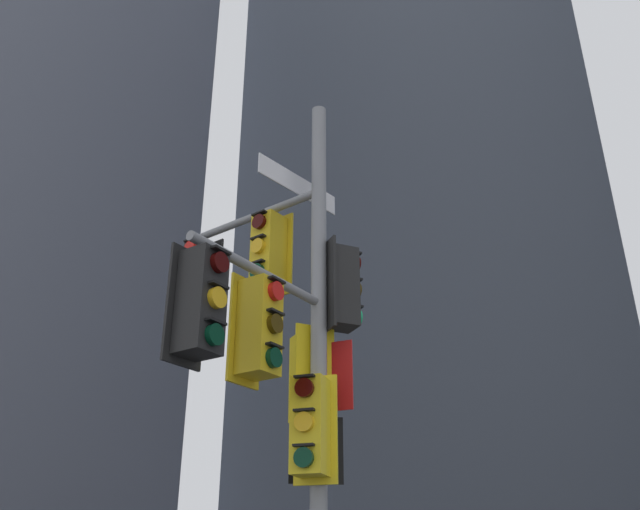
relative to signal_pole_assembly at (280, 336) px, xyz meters
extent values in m
cube|color=#4C5460|center=(-1.55, 28.03, 21.22)|extent=(16.83, 16.83, 51.61)
cylinder|color=gray|center=(0.40, 0.19, -0.70)|extent=(0.19, 0.19, 7.78)
cylinder|color=gray|center=(-0.70, 0.58, 1.92)|extent=(2.23, 0.88, 0.10)
cylinder|color=gray|center=(0.09, -0.84, 0.42)|extent=(0.71, 2.08, 0.10)
cube|color=gold|center=(-0.30, 0.64, 1.32)|extent=(0.46, 0.19, 1.14)
cube|color=gold|center=(-0.37, 0.46, 1.32)|extent=(0.43, 0.43, 1.00)
cylinder|color=#360605|center=(-0.44, 0.27, 1.67)|extent=(0.21, 0.12, 0.20)
cube|color=black|center=(-0.44, 0.27, 1.79)|extent=(0.23, 0.14, 0.02)
cylinder|color=yellow|center=(-0.44, 0.27, 1.32)|extent=(0.21, 0.12, 0.20)
cube|color=black|center=(-0.44, 0.27, 1.44)|extent=(0.23, 0.14, 0.02)
cylinder|color=#06311C|center=(-0.44, 0.27, 0.97)|extent=(0.21, 0.12, 0.20)
cube|color=black|center=(-0.44, 0.27, 1.09)|extent=(0.23, 0.14, 0.02)
cube|color=black|center=(-1.51, 1.07, 1.32)|extent=(0.46, 0.19, 1.14)
cube|color=black|center=(-1.58, 0.89, 1.32)|extent=(0.43, 0.43, 1.00)
cylinder|color=red|center=(-1.65, 0.71, 1.67)|extent=(0.21, 0.12, 0.20)
cube|color=black|center=(-1.65, 0.70, 1.79)|extent=(0.23, 0.14, 0.02)
cylinder|color=#3C2C06|center=(-1.65, 0.71, 1.32)|extent=(0.21, 0.12, 0.20)
cube|color=black|center=(-1.65, 0.70, 1.44)|extent=(0.23, 0.14, 0.02)
cylinder|color=#06311C|center=(-1.65, 0.71, 0.97)|extent=(0.21, 0.12, 0.20)
cube|color=black|center=(-1.65, 0.70, 1.09)|extent=(0.23, 0.14, 0.02)
cube|color=gold|center=(-0.09, -0.78, -0.18)|extent=(0.17, 0.47, 1.14)
cube|color=gold|center=(0.09, -0.84, -0.18)|extent=(0.42, 0.42, 1.00)
cylinder|color=red|center=(0.28, -0.90, 0.17)|extent=(0.11, 0.21, 0.20)
cube|color=black|center=(0.29, -0.90, 0.29)|extent=(0.13, 0.23, 0.02)
cylinder|color=#3C2C06|center=(0.28, -0.90, -0.18)|extent=(0.11, 0.21, 0.20)
cube|color=black|center=(0.29, -0.90, -0.06)|extent=(0.13, 0.23, 0.02)
cylinder|color=#06311C|center=(0.28, -0.90, -0.53)|extent=(0.11, 0.21, 0.20)
cube|color=black|center=(0.29, -0.90, -0.41)|extent=(0.13, 0.23, 0.02)
cube|color=black|center=(-0.33, -1.60, -0.18)|extent=(0.17, 0.47, 1.14)
cube|color=black|center=(-0.15, -1.66, -0.18)|extent=(0.42, 0.42, 1.00)
cylinder|color=#360605|center=(0.04, -1.72, 0.17)|extent=(0.11, 0.21, 0.20)
cube|color=black|center=(0.04, -1.72, 0.29)|extent=(0.13, 0.23, 0.02)
cylinder|color=yellow|center=(0.04, -1.72, -0.18)|extent=(0.11, 0.21, 0.20)
cube|color=black|center=(0.04, -1.72, -0.06)|extent=(0.13, 0.23, 0.02)
cylinder|color=#06311C|center=(0.04, -1.72, -0.53)|extent=(0.11, 0.21, 0.20)
cube|color=black|center=(0.04, -1.72, -0.41)|extent=(0.13, 0.23, 0.02)
cube|color=yellow|center=(0.40, 0.08, -1.05)|extent=(0.48, 0.03, 1.14)
cube|color=yellow|center=(0.40, -0.11, -1.05)|extent=(0.34, 0.34, 1.00)
cylinder|color=#360605|center=(0.40, -0.31, -0.70)|extent=(0.20, 0.06, 0.20)
cube|color=black|center=(0.40, -0.31, -0.58)|extent=(0.22, 0.07, 0.02)
cylinder|color=yellow|center=(0.40, -0.31, -1.05)|extent=(0.20, 0.06, 0.20)
cube|color=black|center=(0.40, -0.31, -0.93)|extent=(0.22, 0.07, 0.02)
cylinder|color=#06311C|center=(0.40, -0.31, -1.40)|extent=(0.20, 0.06, 0.20)
cube|color=black|center=(0.40, -0.31, -1.28)|extent=(0.22, 0.07, 0.02)
cube|color=black|center=(0.48, 0.25, 0.66)|extent=(0.34, 0.38, 1.14)
cube|color=black|center=(0.62, 0.38, 0.66)|extent=(0.48, 0.48, 1.00)
cylinder|color=#360605|center=(0.77, 0.51, 1.01)|extent=(0.18, 0.19, 0.20)
cube|color=black|center=(0.78, 0.51, 1.13)|extent=(0.20, 0.21, 0.02)
cylinder|color=#3C2C06|center=(0.77, 0.51, 0.66)|extent=(0.18, 0.19, 0.20)
cube|color=black|center=(0.78, 0.51, 0.78)|extent=(0.20, 0.21, 0.02)
cylinder|color=#19C672|center=(0.77, 0.51, 0.31)|extent=(0.18, 0.19, 0.20)
cube|color=black|center=(0.78, 0.51, 0.43)|extent=(0.20, 0.21, 0.02)
cube|color=yellow|center=(0.33, 0.26, -0.40)|extent=(0.38, 0.34, 1.14)
cube|color=yellow|center=(0.20, 0.40, -0.40)|extent=(0.48, 0.48, 1.00)
cylinder|color=#360605|center=(0.07, 0.55, -0.05)|extent=(0.19, 0.18, 0.20)
cube|color=black|center=(0.07, 0.56, 0.07)|extent=(0.21, 0.20, 0.02)
cylinder|color=yellow|center=(0.07, 0.55, -0.40)|extent=(0.19, 0.18, 0.20)
cube|color=black|center=(0.07, 0.56, -0.28)|extent=(0.21, 0.20, 0.02)
cylinder|color=#06311C|center=(0.07, 0.55, -0.75)|extent=(0.19, 0.18, 0.20)
cube|color=black|center=(0.07, 0.56, -0.63)|extent=(0.21, 0.20, 0.02)
cube|color=white|center=(0.08, 0.32, 2.16)|extent=(0.60, 1.35, 0.28)
cube|color=#19479E|center=(0.08, 0.32, 2.16)|extent=(0.58, 1.31, 0.24)
cube|color=red|center=(0.43, 0.40, -0.40)|extent=(0.64, 0.10, 0.80)
cube|color=white|center=(0.43, 0.40, -0.40)|extent=(0.60, 0.09, 0.76)
cube|color=black|center=(0.31, 0.39, -1.21)|extent=(0.55, 0.26, 0.72)
cube|color=white|center=(0.31, 0.39, -1.21)|extent=(0.51, 0.24, 0.68)
camera|label=1|loc=(2.63, -6.88, -2.42)|focal=38.07mm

